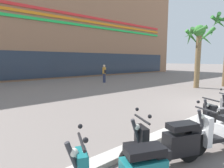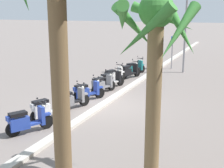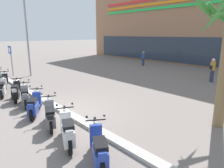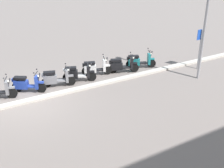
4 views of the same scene
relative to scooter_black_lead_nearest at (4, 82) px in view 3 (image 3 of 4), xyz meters
name	(u,v)px [view 3 (image 3 of 4)]	position (x,y,z in m)	size (l,w,h in m)	color
ground_plane	(65,111)	(5.69, 1.01, -0.46)	(200.00, 200.00, 0.00)	slate
curb_strip	(62,110)	(5.69, 0.89, -0.40)	(60.00, 0.36, 0.12)	#BCB7AD
scooter_black_lead_nearest	(4,82)	(0.00, 0.00, 0.00)	(1.71, 0.87, 1.17)	black
scooter_white_second_in_line	(2,88)	(1.49, -0.44, -0.01)	(1.65, 0.82, 1.17)	black
scooter_black_tail_end	(16,92)	(2.73, -0.11, 0.00)	(1.71, 0.89, 1.04)	black
scooter_grey_far_back	(25,97)	(3.93, -0.07, 0.01)	(1.71, 0.79, 1.17)	black
scooter_blue_mid_centre	(34,106)	(5.40, -0.20, -0.01)	(1.51, 1.05, 1.17)	black
scooter_grey_gap_after_mid	(50,116)	(6.87, -0.19, -0.01)	(1.66, 0.87, 1.17)	black
scooter_white_last_in_row	(68,132)	(8.41, -0.35, 0.01)	(1.66, 0.88, 1.17)	black
scooter_blue_mid_front	(99,150)	(9.81, -0.24, 0.00)	(1.58, 0.98, 1.17)	black
crossing_sign	(11,57)	(-4.32, 1.74, 1.05)	(0.60, 0.14, 2.40)	#939399
pedestrian_strolling_near_curb	(143,58)	(-1.04, 14.07, 0.34)	(0.34, 0.34, 1.53)	#2D3351
pedestrian_by_palm_tree	(212,70)	(7.36, 11.65, 0.44)	(0.34, 0.46, 1.68)	#2D3351
street_lamp	(26,21)	(-3.29, 2.81, 3.83)	(0.36, 0.36, 7.07)	#939399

